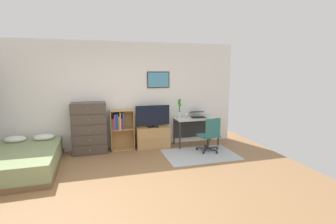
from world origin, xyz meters
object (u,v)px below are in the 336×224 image
bamboo_vase (179,108)px  office_chair (210,134)px  bookshelf (120,127)px  bed (23,160)px  laptop (198,115)px  desk (195,122)px  tv_stand (153,137)px  television (153,116)px  computer_mouse (208,117)px  dresser (89,128)px  wine_glass (186,114)px

bamboo_vase → office_chair: bearing=-57.3°
bookshelf → office_chair: bookshelf is taller
bed → laptop: (4.08, 0.81, 0.59)m
bamboo_vase → bed: bearing=-166.4°
bed → bookshelf: size_ratio=2.02×
desk → bed: bearing=-168.7°
bookshelf → tv_stand: bookshelf is taller
television → laptop: bearing=1.3°
bed → computer_mouse: computer_mouse is taller
bed → office_chair: office_chair is taller
bed → dresser: (1.27, 0.79, 0.40)m
computer_mouse → bookshelf: bearing=175.5°
tv_stand → bookshelf: bearing=176.4°
television → wine_glass: size_ratio=4.88×
bookshelf → office_chair: size_ratio=1.18×
computer_mouse → bamboo_vase: bamboo_vase is taller
office_chair → computer_mouse: bearing=62.9°
tv_stand → desk: desk is taller
dresser → bamboo_vase: 2.35m
tv_stand → wine_glass: bearing=-10.8°
office_chair → wine_glass: size_ratio=4.78×
office_chair → bamboo_vase: (-0.53, 0.82, 0.55)m
dresser → wine_glass: 2.45m
laptop → computer_mouse: (0.25, -0.14, -0.05)m
wine_glass → laptop: bearing=24.3°
dresser → computer_mouse: bearing=-2.2°
bookshelf → tv_stand: size_ratio=1.18×
dresser → laptop: bearing=0.4°
television → tv_stand: bearing=90.0°
television → office_chair: television is taller
tv_stand → computer_mouse: bearing=-5.0°
desk → television: bearing=-179.1°
dresser → bookshelf: bearing=5.2°
laptop → tv_stand: bearing=-172.1°
bed → computer_mouse: (4.33, 0.67, 0.54)m
bed → office_chair: bearing=-0.9°
desk → computer_mouse: size_ratio=11.00×
bookshelf → computer_mouse: size_ratio=9.76×
desk → wine_glass: (-0.31, -0.16, 0.28)m
computer_mouse → laptop: bearing=150.7°
office_chair → dresser: bearing=157.7°
bed → office_chair: (4.11, 0.05, 0.24)m
dresser → laptop: dresser is taller
television → computer_mouse: size_ratio=8.45×
bookshelf → desk: bookshelf is taller
computer_mouse → bamboo_vase: bearing=165.1°
desk → bamboo_vase: 0.59m
bed → wine_glass: (3.70, 0.64, 0.66)m
bed → dresser: bearing=30.1°
desk → wine_glass: size_ratio=6.36×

